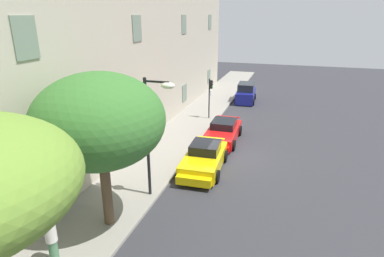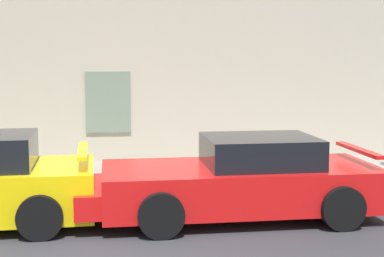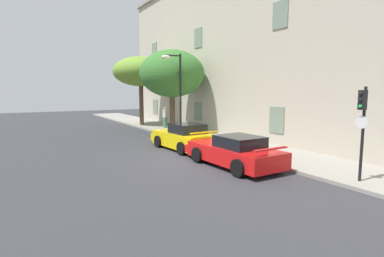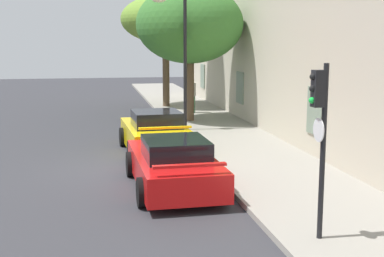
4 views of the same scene
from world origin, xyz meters
name	(u,v)px [view 4 (image 4 of 4)]	position (x,y,z in m)	size (l,w,h in m)	color
ground_plane	(133,169)	(0.00, 0.00, 0.00)	(80.00, 80.00, 0.00)	#333338
sidewalk	(260,161)	(0.00, 3.98, 0.07)	(60.00, 3.60, 0.14)	gray
sportscar_red_lead	(154,133)	(-2.39, 0.92, 0.63)	(4.63, 2.33, 1.46)	yellow
sportscar_yellow_flank	(172,164)	(2.11, 0.86, 0.61)	(5.02, 2.25, 1.37)	red
tree_near_kerb	(190,25)	(-8.29, 3.27, 4.53)	(4.87, 4.87, 6.17)	brown
tree_midblock	(166,20)	(-13.86, 2.94, 4.97)	(4.98, 4.98, 6.19)	brown
traffic_light	(320,121)	(6.58, 2.89, 2.36)	(0.44, 0.36, 3.26)	black
street_lamp	(175,36)	(-5.76, 2.18, 4.00)	(0.44, 1.42, 5.57)	black
pedestrian_admiring	(192,95)	(-10.83, 3.87, 1.04)	(0.53, 0.53, 1.77)	#4C7F59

